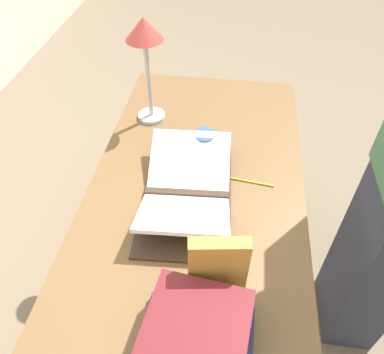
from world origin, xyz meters
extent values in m
plane|color=#70604C|center=(0.00, 0.00, 0.00)|extent=(12.00, 12.00, 0.00)
cube|color=brown|center=(0.00, 0.00, 0.71)|extent=(1.48, 0.73, 0.03)
cube|color=brown|center=(0.69, -0.32, 0.34)|extent=(0.06, 0.06, 0.69)
cube|color=brown|center=(0.69, 0.32, 0.34)|extent=(0.06, 0.06, 0.69)
cube|color=#38281E|center=(-0.03, 0.03, 0.73)|extent=(0.04, 0.28, 0.02)
cube|color=#38281E|center=(-0.16, 0.02, 0.73)|extent=(0.27, 0.31, 0.01)
cube|color=#38281E|center=(0.11, 0.03, 0.73)|extent=(0.27, 0.31, 0.01)
cube|color=silver|center=(-0.15, 0.02, 0.77)|extent=(0.24, 0.29, 0.10)
cube|color=silver|center=(0.09, 0.03, 0.77)|extent=(0.24, 0.29, 0.10)
cube|color=#1E284C|center=(-0.51, -0.07, 0.74)|extent=(0.21, 0.27, 0.03)
cube|color=slate|center=(-0.51, -0.07, 0.78)|extent=(0.22, 0.23, 0.05)
cube|color=maroon|center=(-0.51, -0.07, 0.83)|extent=(0.24, 0.26, 0.04)
cube|color=#BC8933|center=(-0.36, -0.10, 0.83)|extent=(0.06, 0.15, 0.22)
cylinder|color=#ADADB2|center=(0.39, 0.24, 0.73)|extent=(0.11, 0.11, 0.02)
cylinder|color=#ADADB2|center=(0.39, 0.24, 0.90)|extent=(0.02, 0.02, 0.32)
cone|color=#99332D|center=(0.39, 0.24, 1.10)|extent=(0.14, 0.14, 0.08)
cylinder|color=#335184|center=(0.20, -0.01, 0.77)|extent=(0.08, 0.08, 0.09)
torus|color=#335184|center=(0.16, 0.02, 0.77)|extent=(0.05, 0.04, 0.05)
cylinder|color=gold|center=(0.06, -0.18, 0.73)|extent=(0.03, 0.17, 0.01)
cube|color=#2D3342|center=(0.00, -0.68, 0.40)|extent=(0.31, 0.20, 0.80)
camera|label=1|loc=(-0.86, -0.11, 1.65)|focal=35.00mm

